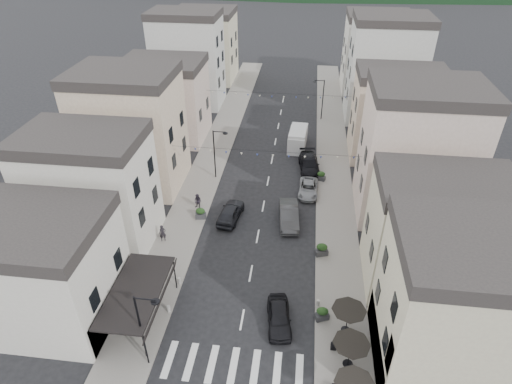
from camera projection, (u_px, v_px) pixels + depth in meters
sidewalk_left at (214, 152)px, 54.74m from camera, size 4.00×76.00×0.12m
sidewalk_right at (333, 159)px, 53.21m from camera, size 4.00×76.00×0.12m
boutique_building at (28, 273)px, 31.05m from camera, size 12.00×8.00×8.00m
bistro_building at (466, 314)px, 26.62m from camera, size 10.00×8.00×10.00m
boutique_awning at (140, 292)px, 30.70m from camera, size 3.77×7.50×3.28m
buildings_row_left at (169, 88)px, 56.85m from camera, size 10.20×54.16×14.00m
buildings_row_right at (394, 100)px, 52.83m from camera, size 10.20×54.16×14.50m
cafe_terrace at (351, 346)px, 27.79m from camera, size 2.50×8.10×2.53m
streetlamp_left_near at (143, 322)px, 27.76m from camera, size 1.70×0.56×6.00m
streetlamp_left_far at (217, 150)px, 47.59m from camera, size 1.70×0.56×6.00m
streetlamp_right_far at (321, 96)px, 61.29m from camera, size 1.70×0.56×6.00m
bollards at (241, 321)px, 31.87m from camera, size 11.66×10.26×0.60m
bunting_near at (265, 154)px, 42.61m from camera, size 19.00×0.28×0.62m
bunting_far at (278, 96)px, 55.84m from camera, size 19.00×0.28×0.62m
parked_car_a at (279, 317)px, 31.83m from camera, size 2.29×4.47×1.46m
parked_car_b at (289, 215)px, 42.17m from camera, size 2.32×5.29×1.69m
parked_car_c at (308, 189)px, 46.59m from camera, size 2.17×4.52×1.24m
parked_car_d at (309, 164)px, 50.66m from camera, size 2.94×5.80×1.61m
parked_car_e at (230, 212)px, 42.68m from camera, size 2.47×4.87×1.59m
delivery_van at (298, 138)px, 55.39m from camera, size 2.46×5.49×2.57m
pedestrian_a at (163, 233)px, 39.65m from camera, size 0.73×0.61×1.70m
pedestrian_b at (198, 201)px, 43.97m from camera, size 0.97×0.85×1.68m
planter_la at (144, 282)px, 34.78m from camera, size 1.21×0.90×1.21m
planter_lb at (201, 213)px, 42.69m from camera, size 1.15×0.75×1.20m
planter_ra at (322, 314)px, 32.14m from camera, size 1.17×0.91×1.16m
planter_rb at (322, 249)px, 38.12m from camera, size 1.25×0.94×1.24m
planter_rc at (321, 176)px, 48.73m from camera, size 1.11×0.85×1.11m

